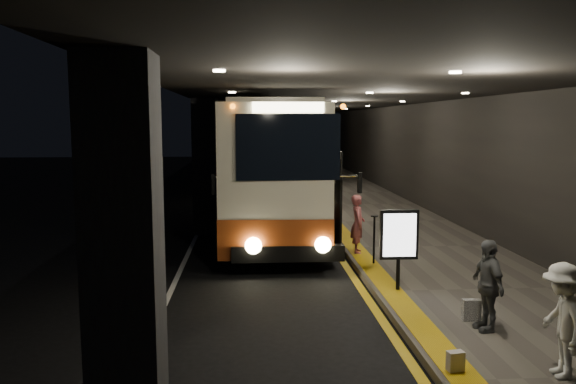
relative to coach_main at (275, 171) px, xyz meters
name	(u,v)px	position (x,y,z in m)	size (l,w,h in m)	color
ground	(253,262)	(-0.81, -4.86, -1.97)	(90.00, 90.00, 0.00)	black
lane_line_white	(200,227)	(-2.61, 0.14, -1.96)	(0.12, 50.00, 0.01)	silver
kerb_stripe_yellow	(319,226)	(1.54, 0.14, -1.96)	(0.18, 50.00, 0.01)	gold
sidewalk	(386,223)	(3.94, 0.14, -1.89)	(4.50, 50.00, 0.15)	#514C44
tactile_strip	(333,221)	(2.04, 0.14, -1.81)	(0.50, 50.00, 0.01)	gold
terminal_wall	(451,140)	(6.19, 0.14, 1.03)	(0.10, 50.00, 6.00)	black
support_columns	(206,166)	(-2.31, -0.86, 0.23)	(0.80, 24.80, 4.40)	black
canopy	(324,94)	(1.69, 0.14, 2.63)	(9.00, 50.00, 0.40)	black
coach_main	(275,171)	(0.00, 0.00, 0.00)	(3.29, 13.23, 4.10)	beige
coach_second	(268,153)	(0.17, 13.23, -0.13)	(3.16, 12.30, 3.83)	beige
coach_third	(265,147)	(0.32, 24.76, -0.30)	(2.46, 11.05, 3.46)	beige
passenger_boarding	(358,224)	(1.99, -4.58, -1.03)	(0.57, 0.38, 1.57)	#BD5859
passenger_waiting_white	(562,320)	(3.38, -12.06, -1.02)	(1.03, 0.48, 1.60)	beige
passenger_waiting_grey	(487,285)	(3.09, -10.30, -1.03)	(0.92, 0.47, 1.56)	#444649
bag_polka	(471,310)	(3.02, -9.85, -1.62)	(0.32, 0.14, 0.38)	black
bag_plain	(455,361)	(1.99, -11.82, -1.67)	(0.23, 0.14, 0.29)	beige
info_sign	(399,236)	(2.19, -7.98, -0.67)	(0.80, 0.12, 1.70)	black
stanchion_post	(374,240)	(2.17, -5.77, -1.22)	(0.05, 0.05, 1.20)	black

